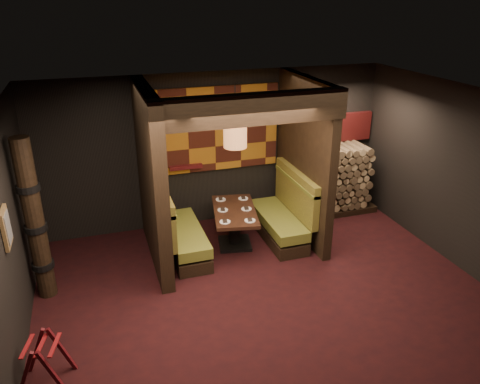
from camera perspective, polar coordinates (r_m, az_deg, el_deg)
name	(u,v)px	position (r m, az deg, el deg)	size (l,w,h in m)	color
floor	(268,298)	(7.02, 3.38, -12.78)	(6.50, 5.50, 0.02)	black
ceiling	(273,103)	(5.82, 4.04, 10.75)	(6.50, 5.50, 0.02)	black
wall_back	(216,149)	(8.73, -2.99, 5.25)	(6.50, 0.02, 2.85)	black
wall_front	(392,345)	(4.25, 18.09, -17.35)	(6.50, 0.02, 2.85)	black
wall_left	(4,247)	(6.01, -26.80, -6.03)	(0.02, 5.50, 2.85)	black
wall_right	(467,181)	(8.01, 25.95, 1.18)	(0.02, 5.50, 2.85)	black
partition_left	(151,178)	(7.46, -10.76, 1.68)	(0.20, 2.20, 2.85)	black
partition_right	(304,160)	(8.22, 7.79, 3.92)	(0.15, 2.10, 2.85)	black
header_beam	(252,109)	(6.50, 1.45, 10.04)	(2.85, 0.18, 0.44)	black
tapa_back_panel	(215,129)	(8.56, -3.11, 7.66)	(2.40, 0.06, 1.55)	#AB691A
tapa_side_panel	(155,148)	(7.50, -10.28, 5.28)	(0.04, 1.85, 1.45)	#AB691A
lacquer_shelf	(186,167)	(8.58, -6.63, 3.07)	(0.60, 0.12, 0.07)	#4F1215
booth_bench_left	(179,232)	(7.93, -7.43, -4.89)	(0.68, 1.60, 1.14)	black
booth_bench_right	(283,217)	(8.43, 5.30, -3.02)	(0.68, 1.60, 1.14)	black
dining_table	(235,222)	(8.09, -0.65, -3.68)	(0.95, 1.41, 0.69)	black
place_settings	(235,209)	(7.98, -0.66, -2.11)	(0.76, 1.13, 0.03)	white
pendant_lamp	(235,133)	(7.46, -0.59, 7.15)	(0.37, 0.37, 1.03)	#AE6B3B
framed_picture	(6,228)	(6.01, -26.61, -3.91)	(0.05, 0.36, 0.46)	brown
luggage_rack	(44,360)	(5.98, -22.80, -18.34)	(0.67, 0.54, 0.64)	#490C11
totem_column	(35,222)	(7.06, -23.74, -3.36)	(0.31, 0.31, 2.40)	black
firewood_stack	(333,180)	(9.45, 11.27, 1.46)	(1.73, 0.70, 1.36)	black
mosaic_header	(329,129)	(9.42, 10.76, 7.61)	(1.83, 0.10, 0.56)	maroon
bay_front_post	(302,155)	(8.48, 7.59, 4.53)	(0.08, 0.08, 2.85)	black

